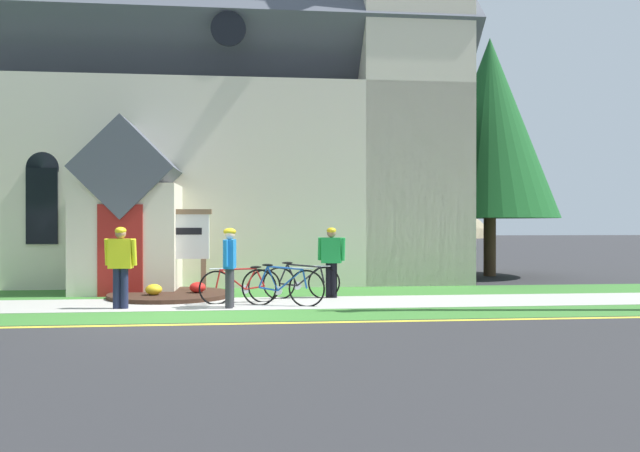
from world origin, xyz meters
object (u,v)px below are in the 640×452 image
cyclist_in_yellow_jersey (331,257)px  roadside_conifer (490,128)px  church_sign (174,238)px  bicycle_white (241,286)px  bicycle_yellow (282,287)px  cyclist_in_blue_jersey (230,262)px  cyclist_in_red_jersey (121,262)px  bicycle_green (301,282)px

cyclist_in_yellow_jersey → roadside_conifer: (5.70, 5.28, 3.78)m
church_sign → cyclist_in_yellow_jersey: church_sign is taller
bicycle_white → bicycle_yellow: bicycle_yellow is taller
church_sign → bicycle_yellow: size_ratio=1.20×
church_sign → cyclist_in_blue_jersey: 2.92m
roadside_conifer → bicycle_white: bearing=-141.9°
cyclist_in_yellow_jersey → cyclist_in_red_jersey: 4.51m
bicycle_green → roadside_conifer: (6.38, 5.37, 4.31)m
church_sign → bicycle_white: 2.61m
bicycle_white → cyclist_in_blue_jersey: (-0.20, -0.70, 0.54)m
cyclist_in_red_jersey → bicycle_green: bearing=19.4°
cyclist_in_yellow_jersey → cyclist_in_blue_jersey: (-2.19, -1.44, -0.00)m
roadside_conifer → bicycle_green: bearing=-139.9°
cyclist_in_yellow_jersey → bicycle_white: bearing=-159.6°
church_sign → bicycle_white: bearing=-48.5°
bicycle_green → cyclist_in_red_jersey: cyclist_in_red_jersey is taller
bicycle_white → bicycle_yellow: bearing=-29.9°
cyclist_in_yellow_jersey → roadside_conifer: roadside_conifer is taller
cyclist_in_yellow_jersey → cyclist_in_red_jersey: bearing=-162.3°
roadside_conifer → cyclist_in_red_jersey: bearing=-146.4°
bicycle_white → cyclist_in_red_jersey: size_ratio=1.06×
bicycle_white → cyclist_in_red_jersey: 2.45m
bicycle_white → cyclist_in_blue_jersey: 0.91m
bicycle_green → bicycle_yellow: 1.22m
church_sign → bicycle_yellow: (2.45, -2.30, -0.93)m
bicycle_white → bicycle_yellow: size_ratio=1.01×
church_sign → cyclist_in_red_jersey: bearing=-105.9°
bicycle_yellow → roadside_conifer: bearing=43.5°
bicycle_yellow → cyclist_in_yellow_jersey: 1.76m
church_sign → cyclist_in_red_jersey: (-0.70, -2.45, -0.39)m
roadside_conifer → cyclist_in_blue_jersey: bearing=-139.6°
bicycle_white → cyclist_in_yellow_jersey: bearing=20.4°
bicycle_yellow → cyclist_in_yellow_jersey: bearing=46.9°
bicycle_green → bicycle_white: bearing=-153.7°
bicycle_white → roadside_conifer: (7.69, 6.02, 4.32)m
bicycle_green → bicycle_yellow: bicycle_yellow is taller
cyclist_in_red_jersey → cyclist_in_blue_jersey: (2.11, -0.07, -0.02)m
bicycle_white → cyclist_in_yellow_jersey: cyclist_in_yellow_jersey is taller
roadside_conifer → cyclist_in_yellow_jersey: bearing=-137.2°
bicycle_white → cyclist_in_yellow_jersey: size_ratio=1.07×
bicycle_yellow → cyclist_in_blue_jersey: (-1.04, -0.22, 0.52)m
bicycle_yellow → cyclist_in_blue_jersey: size_ratio=1.06×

